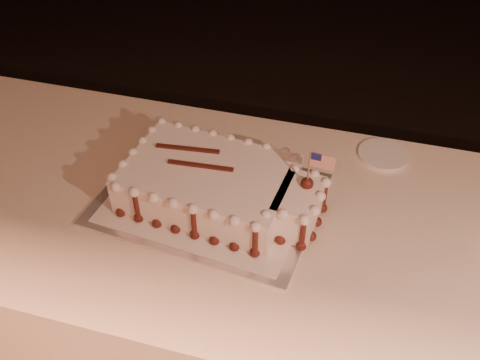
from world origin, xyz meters
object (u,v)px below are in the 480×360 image
(banquet_table, at_px, (256,305))
(sheet_cake, at_px, (219,186))
(side_plate, at_px, (383,155))
(cake_board, at_px, (209,199))

(banquet_table, relative_size, sheet_cake, 4.64)
(sheet_cake, height_order, side_plate, sheet_cake)
(banquet_table, xyz_separation_m, cake_board, (-0.13, 0.02, 0.38))
(sheet_cake, bearing_deg, banquet_table, -8.35)
(banquet_table, distance_m, cake_board, 0.40)
(banquet_table, bearing_deg, cake_board, 172.21)
(sheet_cake, relative_size, side_plate, 3.72)
(banquet_table, xyz_separation_m, sheet_cake, (-0.11, 0.02, 0.43))
(cake_board, xyz_separation_m, sheet_cake, (0.03, -0.00, 0.05))
(cake_board, bearing_deg, banquet_table, -1.90)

